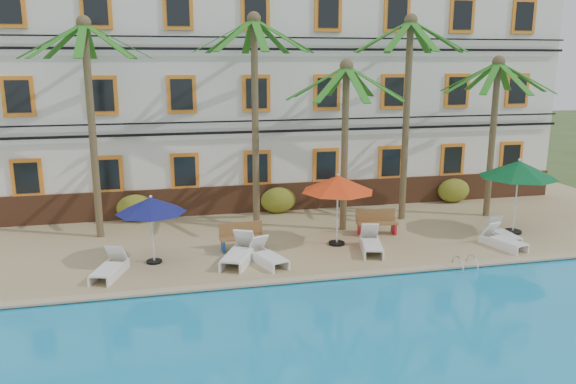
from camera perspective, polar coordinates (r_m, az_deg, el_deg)
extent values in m
plane|color=#384C23|center=(18.04, 5.52, -8.16)|extent=(100.00, 100.00, 0.00)
cube|color=tan|center=(22.54, 1.54, -3.37)|extent=(30.00, 12.00, 0.25)
cube|color=tan|center=(17.14, 6.50, -8.35)|extent=(30.00, 0.35, 0.06)
cube|color=silver|center=(26.50, -1.12, 10.39)|extent=(25.00, 6.00, 10.00)
cube|color=brown|center=(24.17, 0.41, -0.44)|extent=(25.00, 0.12, 1.20)
cube|color=orange|center=(23.84, -24.99, 1.31)|extent=(1.15, 0.10, 1.50)
cube|color=black|center=(23.79, -25.01, 1.29)|extent=(0.85, 0.04, 1.20)
cube|color=orange|center=(23.38, -17.79, 1.71)|extent=(1.15, 0.10, 1.50)
cube|color=black|center=(23.33, -17.80, 1.69)|extent=(0.85, 0.04, 1.20)
cube|color=orange|center=(23.30, -10.43, 2.10)|extent=(1.15, 0.10, 1.50)
cube|color=black|center=(23.25, -10.43, 2.07)|extent=(0.85, 0.04, 1.20)
cube|color=orange|center=(23.61, -3.14, 2.44)|extent=(1.15, 0.10, 1.50)
cube|color=black|center=(23.56, -3.12, 2.42)|extent=(0.85, 0.04, 1.20)
cube|color=orange|center=(24.28, 3.86, 2.73)|extent=(1.15, 0.10, 1.50)
cube|color=black|center=(24.24, 3.89, 2.71)|extent=(0.85, 0.04, 1.20)
cube|color=orange|center=(25.30, 10.39, 2.97)|extent=(1.15, 0.10, 1.50)
cube|color=black|center=(25.26, 10.43, 2.95)|extent=(0.85, 0.04, 1.20)
cube|color=orange|center=(26.62, 16.35, 3.15)|extent=(1.15, 0.10, 1.50)
cube|color=black|center=(26.58, 16.40, 3.13)|extent=(0.85, 0.04, 1.20)
cube|color=orange|center=(28.19, 21.70, 3.29)|extent=(1.15, 0.10, 1.50)
cube|color=black|center=(28.15, 21.75, 3.27)|extent=(0.85, 0.04, 1.20)
cube|color=orange|center=(23.46, -25.73, 8.74)|extent=(1.15, 0.10, 1.50)
cube|color=black|center=(23.41, -25.75, 8.73)|extent=(0.85, 0.04, 1.20)
cube|color=orange|center=(23.00, -18.34, 9.30)|extent=(1.15, 0.10, 1.50)
cube|color=black|center=(22.95, -18.35, 9.29)|extent=(0.85, 0.04, 1.20)
cube|color=orange|center=(22.92, -10.76, 9.72)|extent=(1.15, 0.10, 1.50)
cube|color=black|center=(22.87, -10.75, 9.71)|extent=(0.85, 0.04, 1.20)
cube|color=orange|center=(23.23, -3.24, 9.97)|extent=(1.15, 0.10, 1.50)
cube|color=black|center=(23.18, -3.22, 9.97)|extent=(0.85, 0.04, 1.20)
cube|color=orange|center=(23.92, 3.97, 10.05)|extent=(1.15, 0.10, 1.50)
cube|color=black|center=(23.87, 4.01, 10.05)|extent=(0.85, 0.04, 1.20)
cube|color=orange|center=(24.95, 10.69, 9.99)|extent=(1.15, 0.10, 1.50)
cube|color=black|center=(24.90, 10.73, 9.98)|extent=(0.85, 0.04, 1.20)
cube|color=orange|center=(26.28, 16.79, 9.82)|extent=(1.15, 0.10, 1.50)
cube|color=black|center=(26.24, 16.84, 9.81)|extent=(0.85, 0.04, 1.20)
cube|color=orange|center=(27.88, 22.24, 9.57)|extent=(1.15, 0.10, 1.50)
cube|color=black|center=(27.84, 22.30, 9.56)|extent=(0.85, 0.04, 1.20)
cube|color=orange|center=(23.50, -26.53, 16.51)|extent=(1.15, 0.10, 1.50)
cube|color=black|center=(23.45, -26.56, 16.52)|extent=(0.85, 0.04, 1.20)
cube|color=orange|center=(23.04, -18.94, 17.25)|extent=(1.15, 0.10, 1.50)
cube|color=black|center=(22.99, -18.95, 17.26)|extent=(0.85, 0.04, 1.20)
cube|color=orange|center=(22.96, -11.12, 17.71)|extent=(1.15, 0.10, 1.50)
cube|color=black|center=(22.91, -11.11, 17.72)|extent=(0.85, 0.04, 1.20)
cube|color=orange|center=(23.27, -3.34, 17.86)|extent=(1.15, 0.10, 1.50)
cube|color=black|center=(23.22, -3.32, 17.87)|extent=(0.85, 0.04, 1.20)
cube|color=orange|center=(23.96, 4.10, 17.72)|extent=(1.15, 0.10, 1.50)
cube|color=black|center=(23.91, 4.14, 17.73)|extent=(0.85, 0.04, 1.20)
cube|color=orange|center=(24.99, 11.01, 17.33)|extent=(1.15, 0.10, 1.50)
cube|color=black|center=(24.94, 11.06, 17.34)|extent=(0.85, 0.04, 1.20)
cube|color=orange|center=(26.32, 17.27, 16.78)|extent=(1.15, 0.10, 1.50)
cube|color=black|center=(26.28, 17.33, 16.78)|extent=(0.85, 0.04, 1.20)
cube|color=orange|center=(27.91, 22.83, 16.12)|extent=(1.15, 0.10, 1.50)
cube|color=black|center=(27.87, 22.90, 16.12)|extent=(0.85, 0.04, 1.20)
cube|color=black|center=(23.52, 0.50, 6.24)|extent=(25.00, 0.08, 0.10)
cube|color=black|center=(23.47, 0.50, 7.33)|extent=(25.00, 0.08, 0.06)
cube|color=black|center=(23.35, 0.52, 14.30)|extent=(25.00, 0.08, 0.10)
cube|color=black|center=(23.36, 0.52, 15.41)|extent=(25.00, 0.08, 0.06)
cylinder|color=brown|center=(21.02, -19.24, 5.57)|extent=(0.26, 0.26, 7.55)
sphere|color=brown|center=(20.90, -20.05, 15.86)|extent=(0.50, 0.50, 0.50)
cube|color=#206718|center=(21.97, -19.59, 14.19)|extent=(0.28, 2.22, 1.20)
cube|color=#206718|center=(21.75, -21.78, 14.03)|extent=(1.77, 1.77, 1.20)
cube|color=#206718|center=(21.03, -22.99, 13.99)|extent=(2.22, 0.28, 1.20)
cube|color=#206718|center=(20.21, -22.44, 14.11)|extent=(1.77, 1.77, 1.20)
cube|color=#206718|center=(19.78, -20.30, 14.32)|extent=(0.28, 2.22, 1.20)
cube|color=#206718|center=(20.03, -17.90, 14.47)|extent=(1.77, 1.77, 1.20)
cube|color=#206718|center=(20.78, -16.81, 14.48)|extent=(2.22, 0.28, 1.20)
cube|color=#206718|center=(21.58, -17.56, 14.36)|extent=(1.77, 1.77, 1.20)
cylinder|color=brown|center=(21.05, -3.34, 6.58)|extent=(0.26, 0.26, 7.76)
sphere|color=brown|center=(20.96, -3.49, 17.18)|extent=(0.50, 0.50, 0.50)
cube|color=#206718|center=(22.01, -3.96, 15.45)|extent=(0.28, 2.22, 1.20)
cube|color=#206718|center=(21.58, -5.94, 15.46)|extent=(1.77, 1.77, 1.20)
cube|color=#206718|center=(20.77, -6.58, 15.53)|extent=(2.22, 0.28, 1.20)
cube|color=#206718|center=(20.04, -5.37, 15.65)|extent=(1.77, 1.77, 1.20)
cube|color=#206718|center=(19.84, -2.92, 15.71)|extent=(0.28, 2.22, 1.20)
cube|color=#206718|center=(20.31, -0.83, 15.67)|extent=(1.77, 1.77, 1.20)
cube|color=#206718|center=(21.14, -0.40, 15.57)|extent=(2.22, 0.28, 1.20)
cube|color=#206718|center=(21.83, -1.72, 15.49)|extent=(1.77, 1.77, 1.20)
cylinder|color=brown|center=(20.95, 5.77, 4.24)|extent=(0.26, 0.26, 6.12)
sphere|color=brown|center=(20.70, 5.97, 12.63)|extent=(0.50, 0.50, 0.50)
cube|color=#206718|center=(21.76, 4.98, 11.13)|extent=(0.28, 2.22, 1.20)
cube|color=#206718|center=(21.22, 3.21, 11.10)|extent=(1.77, 1.77, 1.20)
cube|color=#206718|center=(20.38, 2.94, 11.02)|extent=(2.22, 0.28, 1.20)
cube|color=#206718|center=(19.73, 4.48, 10.93)|extent=(1.77, 1.77, 1.20)
cube|color=#206718|center=(19.67, 6.97, 10.86)|extent=(0.28, 2.22, 1.20)
cube|color=#206718|center=(20.25, 8.78, 10.87)|extent=(1.77, 1.77, 1.20)
cube|color=#206718|center=(21.09, 8.82, 10.96)|extent=(2.22, 0.28, 1.20)
cube|color=#206718|center=(21.70, 7.25, 11.07)|extent=(1.77, 1.77, 1.20)
cylinder|color=brown|center=(22.70, 11.90, 6.84)|extent=(0.26, 0.26, 7.79)
sphere|color=brown|center=(22.62, 12.38, 16.69)|extent=(0.50, 0.50, 0.50)
cube|color=#206718|center=(23.59, 11.14, 15.16)|extent=(0.28, 2.22, 1.20)
cube|color=#206718|center=(22.99, 9.64, 15.28)|extent=(1.77, 1.77, 1.20)
cube|color=#206718|center=(22.15, 9.63, 15.36)|extent=(2.22, 0.28, 1.20)
cube|color=#206718|center=(21.56, 11.26, 15.36)|extent=(1.77, 1.77, 1.20)
cube|color=#206718|center=(21.59, 13.58, 15.25)|extent=(0.28, 2.22, 1.20)
cube|color=#206718|center=(22.23, 15.07, 15.10)|extent=(1.77, 1.77, 1.20)
cube|color=#206718|center=(23.07, 14.88, 15.02)|extent=(2.22, 0.28, 1.20)
cube|color=#206718|center=(23.62, 13.26, 15.06)|extent=(1.77, 1.77, 1.20)
cylinder|color=brown|center=(24.26, 20.02, 4.89)|extent=(0.26, 0.26, 6.26)
sphere|color=brown|center=(24.05, 20.62, 12.28)|extent=(0.50, 0.50, 0.50)
cube|color=#206718|center=(24.99, 19.11, 11.05)|extent=(0.28, 2.22, 1.20)
cube|color=#206718|center=(24.31, 17.92, 11.09)|extent=(1.77, 1.77, 1.20)
cube|color=#206718|center=(23.47, 18.21, 11.02)|extent=(2.22, 0.28, 1.20)
cube|color=#206718|center=(22.98, 19.92, 10.86)|extent=(1.77, 1.77, 1.20)
cube|color=#206718|center=(23.14, 22.01, 10.70)|extent=(0.28, 2.22, 1.20)
cube|color=#206718|center=(23.85, 23.13, 10.65)|extent=(1.77, 1.77, 1.20)
cube|color=#206718|center=(24.67, 22.68, 10.74)|extent=(2.22, 0.28, 1.20)
cube|color=#206718|center=(25.14, 21.04, 10.90)|extent=(1.77, 1.77, 1.20)
ellipsoid|color=#2A5819|center=(23.26, -15.21, -1.58)|extent=(1.50, 0.90, 1.10)
ellipsoid|color=#2A5819|center=(23.71, -1.00, -0.84)|extent=(1.50, 0.90, 1.10)
ellipsoid|color=#2A5819|center=(26.56, 16.47, 0.15)|extent=(1.50, 0.90, 1.10)
cylinder|color=black|center=(18.59, -13.43, -6.87)|extent=(0.50, 0.50, 0.07)
cylinder|color=silver|center=(18.27, -13.60, -3.84)|extent=(0.06, 0.06, 2.13)
cone|color=navy|center=(18.05, -13.74, -1.29)|extent=(2.21, 2.21, 0.49)
sphere|color=silver|center=(17.98, -13.79, -0.47)|extent=(0.10, 0.10, 0.10)
cylinder|color=black|center=(19.88, 4.96, -5.20)|extent=(0.57, 0.57, 0.08)
cylinder|color=silver|center=(19.54, 5.03, -1.91)|extent=(0.06, 0.06, 2.45)
cone|color=red|center=(19.31, 5.09, 0.86)|extent=(2.55, 2.55, 0.56)
sphere|color=silver|center=(19.25, 5.11, 1.75)|extent=(0.10, 0.10, 0.10)
cylinder|color=black|center=(22.75, 21.87, -3.74)|extent=(0.63, 0.63, 0.09)
cylinder|color=silver|center=(22.42, 22.15, -0.53)|extent=(0.06, 0.06, 2.72)
cone|color=#084D24|center=(22.21, 22.39, 2.17)|extent=(2.83, 2.83, 0.62)
sphere|color=silver|center=(22.15, 22.47, 3.03)|extent=(0.10, 0.10, 0.10)
cube|color=white|center=(17.52, -18.00, -7.51)|extent=(0.90, 1.32, 0.06)
cube|color=white|center=(18.18, -17.04, -5.97)|extent=(0.67, 0.59, 0.60)
cube|color=white|center=(17.89, -18.51, -7.67)|extent=(0.57, 1.66, 0.28)
cube|color=white|center=(17.68, -16.83, -7.79)|extent=(0.57, 1.66, 0.28)
cube|color=white|center=(17.79, -5.26, -6.41)|extent=(1.18, 1.55, 0.07)
cube|color=white|center=(18.60, -4.41, -4.70)|extent=(0.81, 0.74, 0.70)
cube|color=white|center=(18.19, -5.99, -6.60)|extent=(0.89, 1.85, 0.33)
cube|color=white|center=(18.01, -4.00, -6.76)|extent=(0.89, 1.85, 0.33)
cube|color=white|center=(17.71, -1.71, -6.62)|extent=(0.93, 1.33, 0.06)
cube|color=white|center=(18.33, -3.06, -5.22)|extent=(0.68, 0.61, 0.61)
cube|color=white|center=(17.83, -2.88, -7.04)|extent=(0.63, 1.65, 0.28)
cube|color=white|center=(18.09, -1.32, -6.72)|extent=(0.63, 1.65, 0.28)
cube|color=white|center=(18.97, 8.55, -5.35)|extent=(0.90, 1.39, 0.06)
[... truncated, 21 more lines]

